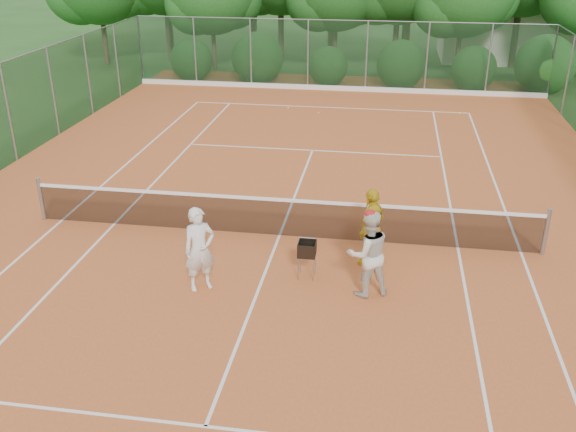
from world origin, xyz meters
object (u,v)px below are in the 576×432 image
object	(u,v)px
player_center_grp	(368,253)
ball_hopper	(307,250)
player_white	(200,249)
player_yellow	(372,227)

from	to	relation	value
player_center_grp	ball_hopper	world-z (taller)	player_center_grp
player_white	player_yellow	size ratio (longest dim) A/B	1.01
player_yellow	ball_hopper	world-z (taller)	player_yellow
player_white	player_yellow	world-z (taller)	player_white
player_center_grp	ball_hopper	xyz separation A→B (m)	(-1.25, 0.48, -0.26)
player_yellow	player_white	bearing A→B (deg)	-41.92
player_center_grp	player_white	bearing A→B (deg)	-174.87
player_center_grp	ball_hopper	size ratio (longest dim) A/B	2.27
player_center_grp	player_yellow	distance (m)	1.29
player_yellow	ball_hopper	size ratio (longest dim) A/B	2.17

